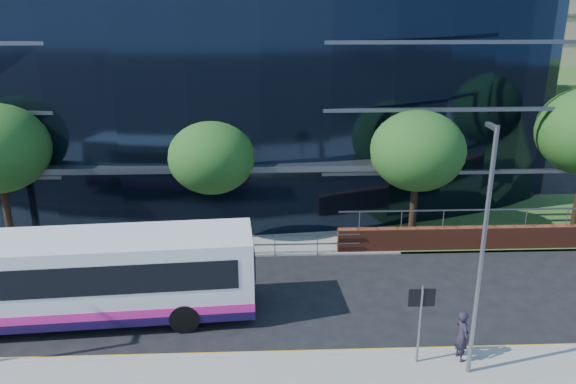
{
  "coord_description": "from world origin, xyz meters",
  "views": [
    {
      "loc": [
        -0.39,
        -17.12,
        11.33
      ],
      "look_at": [
        0.66,
        8.0,
        2.86
      ],
      "focal_mm": 35.0,
      "sensor_mm": 36.0,
      "label": 1
    }
  ],
  "objects_px": {
    "tree_far_c": "(418,151)",
    "streetlight_east": "(482,249)",
    "tree_far_b": "(212,157)",
    "tree_dist_e": "(503,73)",
    "city_bus": "(91,277)",
    "pedestrian": "(462,336)",
    "street_sign": "(421,308)"
  },
  "relations": [
    {
      "from": "city_bus",
      "to": "pedestrian",
      "type": "height_order",
      "value": "city_bus"
    },
    {
      "from": "street_sign",
      "to": "tree_far_b",
      "type": "xyz_separation_m",
      "value": [
        -7.5,
        11.09,
        2.06
      ]
    },
    {
      "from": "tree_far_b",
      "to": "tree_dist_e",
      "type": "xyz_separation_m",
      "value": [
        27.0,
        30.5,
        0.33
      ]
    },
    {
      "from": "tree_dist_e",
      "to": "pedestrian",
      "type": "height_order",
      "value": "tree_dist_e"
    },
    {
      "from": "tree_far_c",
      "to": "tree_dist_e",
      "type": "relative_size",
      "value": 1.0
    },
    {
      "from": "street_sign",
      "to": "city_bus",
      "type": "relative_size",
      "value": 0.23
    },
    {
      "from": "tree_far_b",
      "to": "streetlight_east",
      "type": "xyz_separation_m",
      "value": [
        9.0,
        -11.67,
        0.23
      ]
    },
    {
      "from": "street_sign",
      "to": "city_bus",
      "type": "bearing_deg",
      "value": 163.61
    },
    {
      "from": "tree_far_b",
      "to": "city_bus",
      "type": "distance_m",
      "value": 9.0
    },
    {
      "from": "street_sign",
      "to": "pedestrian",
      "type": "xyz_separation_m",
      "value": [
        1.47,
        0.09,
        -1.13
      ]
    },
    {
      "from": "pedestrian",
      "to": "city_bus",
      "type": "bearing_deg",
      "value": 65.34
    },
    {
      "from": "tree_far_c",
      "to": "streetlight_east",
      "type": "distance_m",
      "value": 11.22
    },
    {
      "from": "tree_far_b",
      "to": "streetlight_east",
      "type": "bearing_deg",
      "value": -52.37
    },
    {
      "from": "tree_far_b",
      "to": "street_sign",
      "type": "bearing_deg",
      "value": -55.92
    },
    {
      "from": "tree_far_b",
      "to": "pedestrian",
      "type": "distance_m",
      "value": 14.55
    },
    {
      "from": "street_sign",
      "to": "tree_far_c",
      "type": "distance_m",
      "value": 11.14
    },
    {
      "from": "tree_far_b",
      "to": "tree_dist_e",
      "type": "distance_m",
      "value": 40.74
    },
    {
      "from": "tree_far_b",
      "to": "streetlight_east",
      "type": "distance_m",
      "value": 14.74
    },
    {
      "from": "streetlight_east",
      "to": "street_sign",
      "type": "bearing_deg",
      "value": 158.64
    },
    {
      "from": "tree_dist_e",
      "to": "city_bus",
      "type": "height_order",
      "value": "tree_dist_e"
    },
    {
      "from": "tree_far_c",
      "to": "tree_dist_e",
      "type": "distance_m",
      "value": 35.36
    },
    {
      "from": "tree_dist_e",
      "to": "pedestrian",
      "type": "distance_m",
      "value": 45.38
    },
    {
      "from": "street_sign",
      "to": "tree_dist_e",
      "type": "distance_m",
      "value": 45.99
    },
    {
      "from": "street_sign",
      "to": "streetlight_east",
      "type": "relative_size",
      "value": 0.35
    },
    {
      "from": "tree_far_c",
      "to": "tree_far_b",
      "type": "bearing_deg",
      "value": 177.14
    },
    {
      "from": "city_bus",
      "to": "pedestrian",
      "type": "xyz_separation_m",
      "value": [
        12.85,
        -3.26,
        -0.73
      ]
    },
    {
      "from": "tree_far_c",
      "to": "tree_dist_e",
      "type": "height_order",
      "value": "same"
    },
    {
      "from": "pedestrian",
      "to": "street_sign",
      "type": "bearing_deg",
      "value": 82.99
    },
    {
      "from": "street_sign",
      "to": "pedestrian",
      "type": "relative_size",
      "value": 1.6
    },
    {
      "from": "city_bus",
      "to": "pedestrian",
      "type": "relative_size",
      "value": 7.1
    },
    {
      "from": "tree_dist_e",
      "to": "city_bus",
      "type": "distance_m",
      "value": 49.23
    },
    {
      "from": "tree_far_b",
      "to": "city_bus",
      "type": "relative_size",
      "value": 0.49
    }
  ]
}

